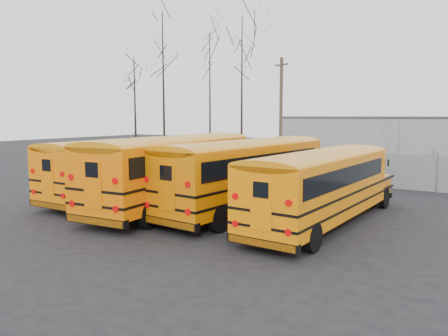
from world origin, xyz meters
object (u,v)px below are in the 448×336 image
Objects in this scene: bus_c at (248,169)px; utility_pole_left at (281,111)px; bus_a at (130,162)px; bus_d at (323,181)px; bus_b at (176,165)px.

utility_pole_left reaches higher than bus_c.
bus_a is 10.31m from bus_d.
bus_b reaches higher than bus_d.
bus_c is (3.16, 1.07, -0.07)m from bus_b.
bus_c is (6.64, 0.50, 0.06)m from bus_a.
bus_b is 1.36× the size of utility_pole_left.
bus_d is (3.67, -0.73, -0.16)m from bus_c.
utility_pole_left is (-6.22, 16.29, 2.68)m from bus_c.
bus_b reaches higher than bus_a.
bus_c is 17.64m from utility_pole_left.
bus_a is at bearing -171.71° from bus_c.
bus_a is 1.05× the size of bus_d.
bus_a is at bearing -179.05° from bus_d.
utility_pole_left is at bearing 94.39° from bus_b.
bus_b is 1.15× the size of bus_d.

